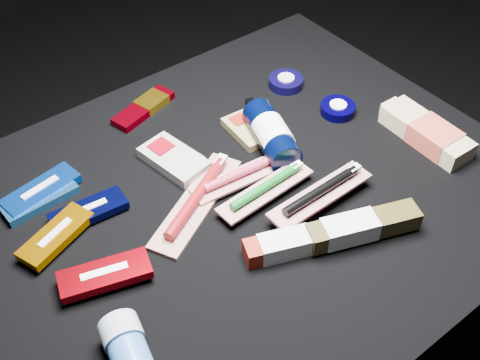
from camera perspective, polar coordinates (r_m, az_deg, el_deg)
ground at (r=1.35m, az=-0.25°, el=-13.24°), size 3.00×3.00×0.00m
cloth_table at (r=1.18m, az=-0.28°, el=-8.15°), size 0.98×0.78×0.40m
luna_bar_0 at (r=1.07m, az=-18.46°, el=-1.71°), size 0.13×0.05×0.02m
luna_bar_1 at (r=1.07m, az=-18.35°, el=-0.99°), size 0.14×0.07×0.02m
luna_bar_2 at (r=1.02m, az=-14.17°, el=-2.87°), size 0.13×0.06×0.02m
luna_bar_3 at (r=0.99m, az=-17.05°, el=-5.07°), size 0.14×0.09×0.02m
luna_bar_4 at (r=0.92m, az=-12.68°, el=-8.76°), size 0.14×0.09×0.02m
clif_bar_0 at (r=1.10m, az=-6.42°, el=2.46°), size 0.07×0.11×0.02m
clif_bar_1 at (r=1.09m, az=-6.48°, el=2.10°), size 0.09×0.13×0.02m
clif_bar_2 at (r=1.14m, az=0.50°, el=4.84°), size 0.06×0.10×0.02m
power_bar at (r=1.21m, az=-8.88°, el=6.93°), size 0.15×0.08×0.02m
lotion_bottle at (r=1.10m, az=3.00°, el=4.31°), size 0.10×0.19×0.06m
cream_tin_upper at (r=1.26m, az=4.37°, el=9.26°), size 0.07×0.07×0.02m
cream_tin_lower at (r=1.20m, az=9.25°, el=6.69°), size 0.07×0.07×0.02m
bodywash_bottle at (r=1.17m, az=17.35°, el=4.27°), size 0.07×0.19×0.04m
toothbrush_pack_0 at (r=1.01m, az=-4.08°, el=-1.78°), size 0.24×0.16×0.03m
toothbrush_pack_1 at (r=1.04m, az=0.30°, el=0.56°), size 0.19×0.06×0.02m
toothbrush_pack_2 at (r=1.01m, az=2.53°, el=-0.76°), size 0.19×0.05×0.02m
toothbrush_pack_3 at (r=1.00m, az=7.76°, el=-1.15°), size 0.20×0.05×0.02m
toothpaste_carton_red at (r=0.94m, az=5.14°, el=-5.99°), size 0.18×0.10×0.03m
toothpaste_carton_green at (r=0.97m, az=11.17°, el=-4.43°), size 0.19×0.10×0.04m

